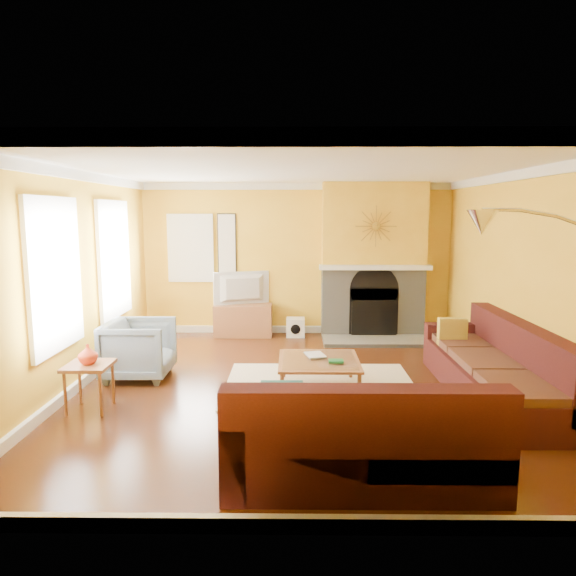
{
  "coord_description": "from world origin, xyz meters",
  "views": [
    {
      "loc": [
        -0.05,
        -6.22,
        2.19
      ],
      "look_at": [
        -0.13,
        0.4,
        1.21
      ],
      "focal_mm": 32.0,
      "sensor_mm": 36.0,
      "label": 1
    }
  ],
  "objects_px": {
    "arc_lamp": "(576,372)",
    "sectional_sofa": "(396,373)",
    "coffee_table": "(319,374)",
    "side_table": "(90,387)",
    "media_console": "(243,320)",
    "armchair": "(139,349)"
  },
  "relations": [
    {
      "from": "arc_lamp",
      "to": "sectional_sofa",
      "type": "bearing_deg",
      "value": 112.32
    },
    {
      "from": "sectional_sofa",
      "to": "arc_lamp",
      "type": "distance_m",
      "value": 2.25
    },
    {
      "from": "coffee_table",
      "to": "side_table",
      "type": "bearing_deg",
      "value": -165.23
    },
    {
      "from": "coffee_table",
      "to": "arc_lamp",
      "type": "relative_size",
      "value": 0.45
    },
    {
      "from": "coffee_table",
      "to": "sectional_sofa",
      "type": "bearing_deg",
      "value": -41.52
    },
    {
      "from": "media_console",
      "to": "side_table",
      "type": "relative_size",
      "value": 1.93
    },
    {
      "from": "coffee_table",
      "to": "arc_lamp",
      "type": "height_order",
      "value": "arc_lamp"
    },
    {
      "from": "media_console",
      "to": "side_table",
      "type": "distance_m",
      "value": 3.76
    },
    {
      "from": "media_console",
      "to": "side_table",
      "type": "height_order",
      "value": "media_console"
    },
    {
      "from": "coffee_table",
      "to": "arc_lamp",
      "type": "distance_m",
      "value": 3.29
    },
    {
      "from": "side_table",
      "to": "media_console",
      "type": "bearing_deg",
      "value": 68.64
    },
    {
      "from": "media_console",
      "to": "armchair",
      "type": "height_order",
      "value": "armchair"
    },
    {
      "from": "armchair",
      "to": "side_table",
      "type": "bearing_deg",
      "value": 169.02
    },
    {
      "from": "coffee_table",
      "to": "arc_lamp",
      "type": "bearing_deg",
      "value": -58.99
    },
    {
      "from": "media_console",
      "to": "side_table",
      "type": "xyz_separation_m",
      "value": [
        -1.37,
        -3.5,
        -0.02
      ]
    },
    {
      "from": "coffee_table",
      "to": "side_table",
      "type": "distance_m",
      "value": 2.67
    },
    {
      "from": "sectional_sofa",
      "to": "armchair",
      "type": "bearing_deg",
      "value": 159.85
    },
    {
      "from": "side_table",
      "to": "sectional_sofa",
      "type": "bearing_deg",
      "value": -0.65
    },
    {
      "from": "armchair",
      "to": "arc_lamp",
      "type": "distance_m",
      "value": 5.14
    },
    {
      "from": "coffee_table",
      "to": "media_console",
      "type": "bearing_deg",
      "value": 113.24
    },
    {
      "from": "coffee_table",
      "to": "media_console",
      "type": "relative_size",
      "value": 0.97
    },
    {
      "from": "coffee_table",
      "to": "media_console",
      "type": "distance_m",
      "value": 3.07
    }
  ]
}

